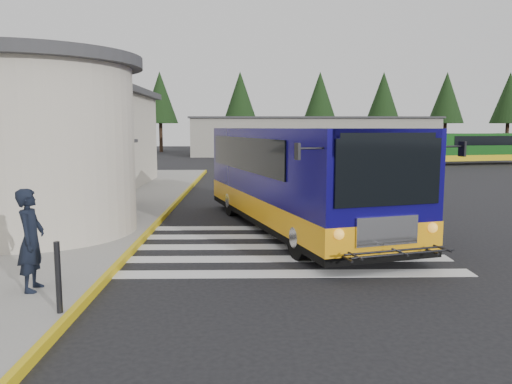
{
  "coord_description": "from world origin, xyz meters",
  "views": [
    {
      "loc": [
        -1.26,
        -13.31,
        3.04
      ],
      "look_at": [
        -1.01,
        -0.5,
        1.39
      ],
      "focal_mm": 35.0,
      "sensor_mm": 36.0,
      "label": 1
    }
  ],
  "objects_px": {
    "transit_bus": "(296,182)",
    "bollard": "(58,277)",
    "pedestrian_a": "(31,240)",
    "pedestrian_b": "(18,203)",
    "far_bus_a": "(345,144)",
    "far_bus_b": "(480,147)"
  },
  "relations": [
    {
      "from": "transit_bus",
      "to": "bollard",
      "type": "bearing_deg",
      "value": -138.26
    },
    {
      "from": "pedestrian_a",
      "to": "bollard",
      "type": "relative_size",
      "value": 1.61
    },
    {
      "from": "transit_bus",
      "to": "pedestrian_b",
      "type": "distance_m",
      "value": 7.74
    },
    {
      "from": "far_bus_a",
      "to": "far_bus_b",
      "type": "distance_m",
      "value": 11.24
    },
    {
      "from": "pedestrian_b",
      "to": "bollard",
      "type": "relative_size",
      "value": 1.59
    },
    {
      "from": "transit_bus",
      "to": "bollard",
      "type": "xyz_separation_m",
      "value": [
        -4.43,
        -7.15,
        -0.73
      ]
    },
    {
      "from": "bollard",
      "to": "pedestrian_a",
      "type": "bearing_deg",
      "value": 128.0
    },
    {
      "from": "pedestrian_b",
      "to": "far_bus_b",
      "type": "xyz_separation_m",
      "value": [
        25.76,
        28.41,
        0.38
      ]
    },
    {
      "from": "pedestrian_a",
      "to": "far_bus_b",
      "type": "relative_size",
      "value": 0.21
    },
    {
      "from": "far_bus_a",
      "to": "pedestrian_a",
      "type": "bearing_deg",
      "value": -176.4
    },
    {
      "from": "transit_bus",
      "to": "pedestrian_b",
      "type": "height_order",
      "value": "transit_bus"
    },
    {
      "from": "bollard",
      "to": "far_bus_a",
      "type": "bearing_deg",
      "value": 72.1
    },
    {
      "from": "far_bus_a",
      "to": "pedestrian_b",
      "type": "bearing_deg",
      "value": 177.29
    },
    {
      "from": "transit_bus",
      "to": "pedestrian_a",
      "type": "bearing_deg",
      "value": -147.91
    },
    {
      "from": "pedestrian_b",
      "to": "bollard",
      "type": "bearing_deg",
      "value": 31.78
    },
    {
      "from": "transit_bus",
      "to": "far_bus_b",
      "type": "height_order",
      "value": "transit_bus"
    },
    {
      "from": "bollard",
      "to": "far_bus_b",
      "type": "relative_size",
      "value": 0.13
    },
    {
      "from": "pedestrian_b",
      "to": "far_bus_b",
      "type": "distance_m",
      "value": 38.35
    },
    {
      "from": "far_bus_b",
      "to": "far_bus_a",
      "type": "bearing_deg",
      "value": 69.98
    },
    {
      "from": "pedestrian_a",
      "to": "far_bus_a",
      "type": "xyz_separation_m",
      "value": [
        12.35,
        34.39,
        0.57
      ]
    },
    {
      "from": "bollard",
      "to": "pedestrian_b",
      "type": "bearing_deg",
      "value": 119.13
    },
    {
      "from": "pedestrian_a",
      "to": "far_bus_b",
      "type": "bearing_deg",
      "value": -39.6
    }
  ]
}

